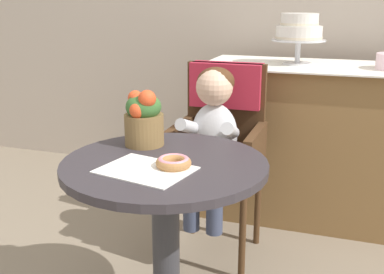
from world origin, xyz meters
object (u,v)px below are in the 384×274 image
(wicker_chair, at_px, (222,129))
(seated_child, at_px, (213,129))
(donut_front, at_px, (174,162))
(flower_vase, at_px, (144,116))
(tiered_cake_stand, at_px, (299,31))
(cafe_table, at_px, (166,217))

(wicker_chair, bearing_deg, seated_child, -84.30)
(donut_front, height_order, flower_vase, flower_vase)
(wicker_chair, xyz_separation_m, donut_front, (0.05, -0.80, 0.10))
(donut_front, height_order, tiered_cake_stand, tiered_cake_stand)
(cafe_table, distance_m, donut_front, 0.24)
(flower_vase, distance_m, tiered_cake_stand, 1.25)
(donut_front, bearing_deg, seated_child, 94.34)
(cafe_table, relative_size, seated_child, 0.99)
(wicker_chair, relative_size, seated_child, 1.31)
(seated_child, bearing_deg, tiered_cake_stand, 67.99)
(wicker_chair, xyz_separation_m, flower_vase, (-0.15, -0.59, 0.19))
(donut_front, bearing_deg, wicker_chair, 93.50)
(cafe_table, height_order, flower_vase, flower_vase)
(cafe_table, height_order, donut_front, donut_front)
(wicker_chair, xyz_separation_m, tiered_cake_stand, (0.29, 0.55, 0.45))
(flower_vase, bearing_deg, seated_child, 71.38)
(seated_child, distance_m, donut_front, 0.65)
(tiered_cake_stand, bearing_deg, flower_vase, -110.73)
(donut_front, xyz_separation_m, flower_vase, (-0.20, 0.20, 0.09))
(cafe_table, xyz_separation_m, tiered_cake_stand, (0.29, 1.30, 0.58))
(cafe_table, height_order, seated_child, seated_child)
(donut_front, distance_m, flower_vase, 0.30)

